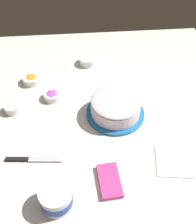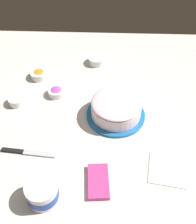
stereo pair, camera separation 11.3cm
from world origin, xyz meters
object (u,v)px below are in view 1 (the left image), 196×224
frosting_tub (56,198)px  sprinkle_bowl_rainbow (52,95)px  frosted_cake (116,107)px  sprinkle_bowl_blue (88,61)px  sprinkle_bowl_yellow (13,108)px  spreading_knife (29,159)px  candy_box_lower (110,181)px  paper_napkin (174,162)px  sprinkle_bowl_orange (31,79)px

frosting_tub → sprinkle_bowl_rainbow: frosting_tub is taller
frosted_cake → sprinkle_bowl_blue: size_ratio=2.88×
frosted_cake → sprinkle_bowl_yellow: frosted_cake is taller
frosting_tub → sprinkle_bowl_yellow: frosting_tub is taller
spreading_knife → sprinkle_bowl_blue: size_ratio=2.45×
frosted_cake → candy_box_lower: size_ratio=1.86×
paper_napkin → frosting_tub: bearing=-73.6°
frosted_cake → paper_napkin: size_ratio=1.85×
spreading_knife → candy_box_lower: bearing=68.0°
sprinkle_bowl_blue → sprinkle_bowl_orange: size_ratio=1.02×
sprinkle_bowl_rainbow → paper_napkin: bearing=50.0°
sprinkle_bowl_rainbow → sprinkle_bowl_yellow: sprinkle_bowl_rainbow is taller
sprinkle_bowl_blue → sprinkle_bowl_rainbow: (0.28, -0.20, -0.00)m
sprinkle_bowl_yellow → candy_box_lower: sprinkle_bowl_yellow is taller
sprinkle_bowl_orange → sprinkle_bowl_yellow: sprinkle_bowl_orange is taller
spreading_knife → paper_napkin: bearing=84.2°
sprinkle_bowl_yellow → frosting_tub: bearing=23.8°
frosting_tub → sprinkle_bowl_orange: 0.72m
frosted_cake → frosting_tub: size_ratio=2.30×
spreading_knife → candy_box_lower: 0.35m
frosted_cake → sprinkle_bowl_orange: frosted_cake is taller
sprinkle_bowl_orange → sprinkle_bowl_blue: bearing=114.5°
frosting_tub → sprinkle_bowl_blue: 0.87m
sprinkle_bowl_rainbow → sprinkle_bowl_orange: bearing=-140.1°
sprinkle_bowl_rainbow → candy_box_lower: 0.55m
paper_napkin → spreading_knife: bearing=-95.8°
sprinkle_bowl_blue → paper_napkin: sprinkle_bowl_blue is taller
sprinkle_bowl_rainbow → paper_napkin: (0.43, 0.51, -0.02)m
sprinkle_bowl_orange → sprinkle_bowl_yellow: bearing=-19.5°
frosting_tub → sprinkle_bowl_blue: bearing=169.1°
frosted_cake → frosting_tub: (0.43, -0.27, -0.00)m
spreading_knife → sprinkle_bowl_blue: (-0.65, 0.28, 0.01)m
sprinkle_bowl_blue → sprinkle_bowl_yellow: bearing=-47.6°
frosted_cake → sprinkle_bowl_rainbow: frosted_cake is taller
frosting_tub → sprinkle_bowl_orange: frosting_tub is taller
sprinkle_bowl_yellow → paper_napkin: sprinkle_bowl_yellow is taller
sprinkle_bowl_rainbow → sprinkle_bowl_yellow: (0.07, -0.19, -0.00)m
sprinkle_bowl_orange → frosting_tub: bearing=11.6°
frosted_cake → candy_box_lower: 0.37m
frosting_tub → candy_box_lower: 0.22m
frosting_tub → sprinkle_bowl_blue: size_ratio=1.25×
sprinkle_bowl_rainbow → paper_napkin: sprinkle_bowl_rainbow is taller
sprinkle_bowl_orange → candy_box_lower: sprinkle_bowl_orange is taller
candy_box_lower → paper_napkin: size_ratio=1.00×
spreading_knife → frosting_tub: bearing=30.8°
paper_napkin → sprinkle_bowl_blue: bearing=-155.9°
frosted_cake → sprinkle_bowl_blue: bearing=-165.5°
sprinkle_bowl_blue → sprinkle_bowl_orange: bearing=-65.5°
sprinkle_bowl_orange → paper_napkin: 0.84m
sprinkle_bowl_blue → sprinkle_bowl_rainbow: size_ratio=1.12×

